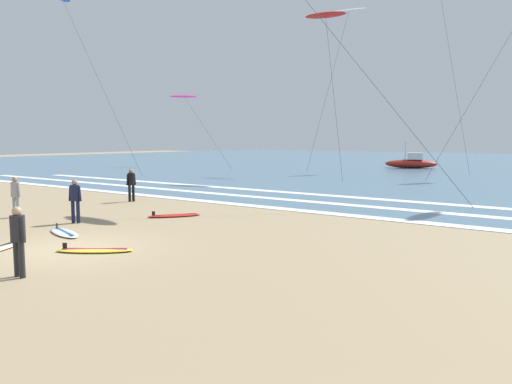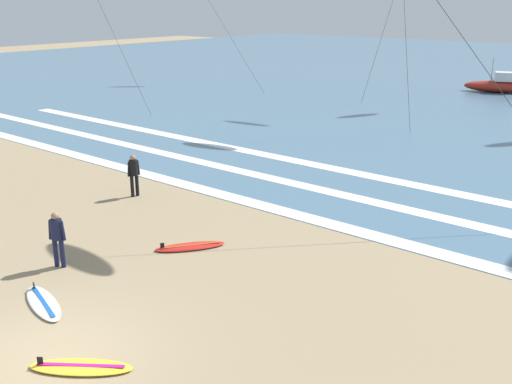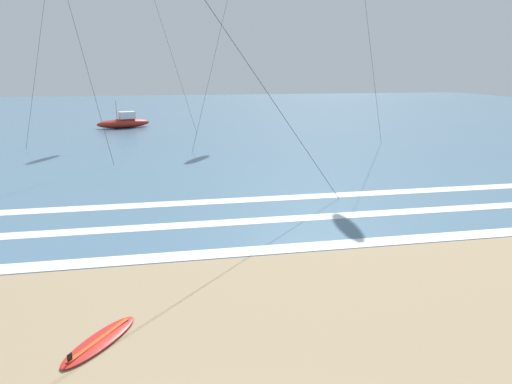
{
  "view_description": "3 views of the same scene",
  "coord_description": "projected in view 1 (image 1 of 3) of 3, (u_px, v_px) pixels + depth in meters",
  "views": [
    {
      "loc": [
        12.32,
        -8.01,
        3.1
      ],
      "look_at": [
        0.65,
        8.08,
        0.95
      ],
      "focal_mm": 35.0,
      "sensor_mm": 36.0,
      "label": 1
    },
    {
      "loc": [
        10.02,
        -5.38,
        7.05
      ],
      "look_at": [
        -0.67,
        7.65,
        1.55
      ],
      "focal_mm": 41.54,
      "sensor_mm": 36.0,
      "label": 2
    },
    {
      "loc": [
        0.04,
        -2.9,
        5.75
      ],
      "look_at": [
        2.32,
        9.48,
        2.21
      ],
      "focal_mm": 30.9,
      "sensor_mm": 36.0,
      "label": 3
    }
  ],
  "objects": [
    {
      "name": "surfer_background_far",
      "position": [
        75.0,
        197.0,
        18.18
      ],
      "size": [
        0.49,
        0.32,
        1.6
      ],
      "color": "#141938",
      "rests_on": "ground"
    },
    {
      "name": "kite_red_far_right",
      "position": [
        326.0,
        16.0,
        37.62
      ],
      "size": [
        4.14,
        2.34,
        12.56
      ],
      "color": "red",
      "rests_on": "ground"
    },
    {
      "name": "surfboard_foreground_flat",
      "position": [
        64.0,
        233.0,
        16.17
      ],
      "size": [
        2.18,
        1.18,
        0.25
      ],
      "color": "silver",
      "rests_on": "ground"
    },
    {
      "name": "wave_foam_shoreline",
      "position": [
        240.0,
        205.0,
        23.26
      ],
      "size": [
        59.94,
        0.74,
        0.01
      ],
      "primitive_type": "cube",
      "color": "white",
      "rests_on": "ocean_surface"
    },
    {
      "name": "surfer_right_near",
      "position": [
        16.0,
        193.0,
        19.47
      ],
      "size": [
        0.52,
        0.32,
        1.6
      ],
      "color": "gray",
      "rests_on": "ground"
    },
    {
      "name": "surfboard_near_water",
      "position": [
        95.0,
        250.0,
        13.66
      ],
      "size": [
        2.05,
        1.73,
        0.25
      ],
      "color": "yellow",
      "rests_on": "ground"
    },
    {
      "name": "kite_white_mid_center",
      "position": [
        349.0,
        11.0,
        44.38
      ],
      "size": [
        4.67,
        2.66,
        14.65
      ],
      "color": "white",
      "rests_on": "ground"
    },
    {
      "name": "offshore_boat",
      "position": [
        411.0,
        163.0,
        51.57
      ],
      "size": [
        5.47,
        3.27,
        2.7
      ],
      "color": "maroon",
      "rests_on": "ground"
    },
    {
      "name": "wave_foam_mid_break",
      "position": [
        276.0,
        199.0,
        25.49
      ],
      "size": [
        54.97,
        0.71,
        0.01
      ],
      "primitive_type": "cube",
      "color": "white",
      "rests_on": "ocean_surface"
    },
    {
      "name": "ocean_surface",
      "position": [
        487.0,
        165.0,
        58.07
      ],
      "size": [
        140.0,
        90.0,
        0.01
      ],
      "primitive_type": "cube",
      "color": "slate",
      "rests_on": "ground"
    },
    {
      "name": "surfer_mid_group",
      "position": [
        131.0,
        182.0,
        24.35
      ],
      "size": [
        0.32,
        0.51,
        1.6
      ],
      "color": "black",
      "rests_on": "ground"
    },
    {
      "name": "surfboard_left_pile",
      "position": [
        174.0,
        215.0,
        19.77
      ],
      "size": [
        1.7,
        2.06,
        0.25
      ],
      "color": "red",
      "rests_on": "ground"
    },
    {
      "name": "kite_magenta_far_left",
      "position": [
        184.0,
        97.0,
        56.14
      ],
      "size": [
        10.3,
        3.87,
        8.01
      ],
      "color": "#CC2384",
      "rests_on": "ground"
    },
    {
      "name": "surfer_left_near",
      "position": [
        18.0,
        235.0,
        11.06
      ],
      "size": [
        0.51,
        0.32,
        1.6
      ],
      "color": "#232328",
      "rests_on": "ground"
    },
    {
      "name": "wave_foam_outer_break",
      "position": [
        336.0,
        196.0,
        26.69
      ],
      "size": [
        52.48,
        0.79,
        0.01
      ],
      "primitive_type": "cube",
      "color": "white",
      "rests_on": "ocean_surface"
    },
    {
      "name": "ground_plane",
      "position": [
        68.0,
        249.0,
        13.97
      ],
      "size": [
        160.0,
        160.0,
        0.0
      ],
      "primitive_type": "plane",
      "color": "#9E8763"
    }
  ]
}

